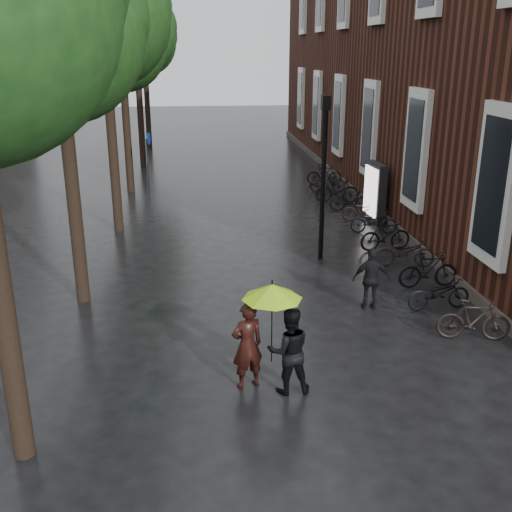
{
  "coord_description": "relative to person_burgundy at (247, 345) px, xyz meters",
  "views": [
    {
      "loc": [
        -1.26,
        -7.01,
        5.89
      ],
      "look_at": [
        0.01,
        5.24,
        1.61
      ],
      "focal_mm": 42.0,
      "sensor_mm": 36.0,
      "label": 1
    }
  ],
  "objects": [
    {
      "name": "parked_bicycles",
      "position": [
        4.98,
        9.11,
        -0.38
      ],
      "size": [
        2.01,
        16.15,
        1.04
      ],
      "color": "black",
      "rests_on": "ground"
    },
    {
      "name": "street_trees",
      "position": [
        -3.57,
        13.31,
        5.5
      ],
      "size": [
        4.33,
        34.03,
        8.91
      ],
      "color": "black",
      "rests_on": "ground"
    },
    {
      "name": "person_black",
      "position": [
        0.72,
        -0.24,
        -0.02
      ],
      "size": [
        0.81,
        0.65,
        1.63
      ],
      "primitive_type": "imported",
      "rotation": [
        0.0,
        0.0,
        3.18
      ],
      "color": "black",
      "rests_on": "ground"
    },
    {
      "name": "ad_lightbox",
      "position": [
        5.5,
        10.64,
        0.22
      ],
      "size": [
        0.32,
        1.4,
        2.11
      ],
      "rotation": [
        0.0,
        0.0,
        0.08
      ],
      "color": "black",
      "rests_on": "ground"
    },
    {
      "name": "lamp_post",
      "position": [
        2.79,
        6.83,
        2.01
      ],
      "size": [
        0.24,
        0.24,
        4.69
      ],
      "rotation": [
        0.0,
        0.0,
        -0.18
      ],
      "color": "black",
      "rests_on": "ground"
    },
    {
      "name": "ground",
      "position": [
        0.43,
        -2.6,
        -0.83
      ],
      "size": [
        120.0,
        120.0,
        0.0
      ],
      "primitive_type": "plane",
      "color": "black"
    },
    {
      "name": "cycle_sign",
      "position": [
        -2.69,
        15.02,
        0.95
      ],
      "size": [
        0.14,
        0.49,
        2.7
      ],
      "rotation": [
        0.0,
        0.0,
        -0.2
      ],
      "color": "#262628",
      "rests_on": "ground"
    },
    {
      "name": "pedestrian_walking",
      "position": [
        3.23,
        3.18,
        -0.08
      ],
      "size": [
        0.92,
        0.45,
        1.52
      ],
      "primitive_type": "imported",
      "rotation": [
        0.0,
        0.0,
        3.05
      ],
      "color": "black",
      "rests_on": "ground"
    },
    {
      "name": "brick_building",
      "position": [
        10.89,
        16.86,
        5.16
      ],
      "size": [
        10.2,
        33.2,
        12.0
      ],
      "color": "#38160F",
      "rests_on": "ground"
    },
    {
      "name": "person_burgundy",
      "position": [
        0.0,
        0.0,
        0.0
      ],
      "size": [
        0.71,
        0.58,
        1.67
      ],
      "primitive_type": "imported",
      "rotation": [
        0.0,
        0.0,
        3.49
      ],
      "color": "black",
      "rests_on": "ground"
    },
    {
      "name": "lime_umbrella",
      "position": [
        0.43,
        -0.1,
        1.07
      ],
      "size": [
        1.08,
        1.08,
        1.59
      ],
      "rotation": [
        0.0,
        0.0,
        -0.1
      ],
      "color": "black",
      "rests_on": "ground"
    }
  ]
}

